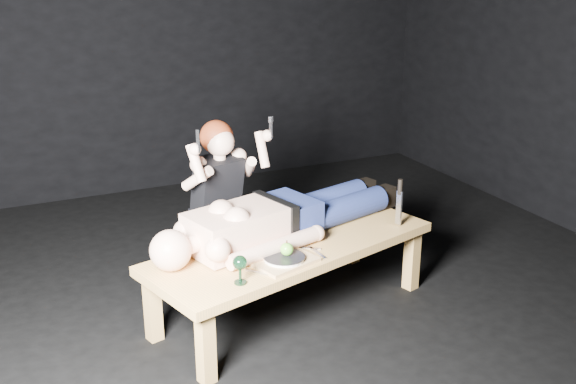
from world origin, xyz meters
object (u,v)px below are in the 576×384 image
(lying_man, at_px, (284,211))
(kneeling_woman, at_px, (212,201))
(goblet, at_px, (240,270))
(carving_knife, at_px, (399,203))
(serving_tray, at_px, (284,261))
(table, at_px, (292,278))

(lying_man, bearing_deg, kneeling_woman, 112.43)
(goblet, relative_size, carving_knife, 0.51)
(kneeling_woman, distance_m, carving_knife, 1.17)
(lying_man, height_order, carving_knife, carving_knife)
(lying_man, distance_m, serving_tray, 0.43)
(kneeling_woman, height_order, carving_knife, kneeling_woman)
(serving_tray, bearing_deg, goblet, -157.76)
(table, height_order, goblet, goblet)
(lying_man, relative_size, serving_tray, 5.67)
(table, height_order, serving_tray, serving_tray)
(goblet, bearing_deg, carving_knife, 14.98)
(table, height_order, lying_man, lying_man)
(lying_man, xyz_separation_m, goblet, (-0.47, -0.50, -0.07))
(lying_man, xyz_separation_m, kneeling_woman, (-0.31, 0.40, -0.02))
(lying_man, relative_size, carving_knife, 6.28)
(goblet, bearing_deg, lying_man, 46.46)
(serving_tray, bearing_deg, lying_man, 65.54)
(table, height_order, carving_knife, carving_knife)
(kneeling_woman, bearing_deg, goblet, -112.46)
(table, bearing_deg, lying_man, 67.65)
(kneeling_woman, xyz_separation_m, serving_tray, (0.14, -0.78, -0.11))
(serving_tray, xyz_separation_m, goblet, (-0.30, -0.12, 0.07))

